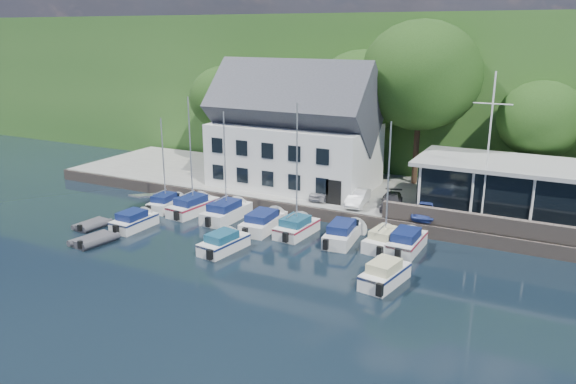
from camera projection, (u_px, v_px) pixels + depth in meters
name	position (u px, v px, depth m)	size (l,w,h in m)	color
ground	(276.00, 278.00, 33.87)	(180.00, 180.00, 0.00)	black
quay	(371.00, 197.00, 48.68)	(60.00, 13.00, 1.00)	#989893
quay_face	(344.00, 218.00, 43.13)	(60.00, 0.30, 1.00)	#665951
hillside	(471.00, 74.00, 84.63)	(160.00, 75.00, 16.00)	#2C5821
field_patch	(539.00, 18.00, 85.69)	(50.00, 30.00, 0.30)	#606834
harbor_building	(294.00, 137.00, 49.55)	(14.40, 8.20, 8.70)	white
club_pavilion	(507.00, 188.00, 41.87)	(13.20, 7.20, 4.10)	black
seawall	(512.00, 227.00, 37.90)	(18.00, 0.50, 1.20)	#665951
gangway	(158.00, 202.00, 48.80)	(1.20, 6.00, 1.40)	#B8B7BC
car_silver	(322.00, 190.00, 46.52)	(1.50, 3.72, 1.27)	silver
car_white	(358.00, 198.00, 44.57)	(1.31, 3.75, 1.23)	silver
car_dgrey	(391.00, 201.00, 43.79)	(1.57, 3.87, 1.12)	#303035
car_blue	(426.00, 209.00, 41.72)	(1.35, 3.42, 1.17)	#304392
flagpole	(488.00, 151.00, 38.72)	(2.59, 0.20, 10.80)	white
tree_0	(225.00, 115.00, 58.27)	(7.28, 7.28, 9.95)	#1A3810
tree_1	(286.00, 115.00, 55.42)	(7.82, 7.82, 10.69)	#1A3810
tree_2	(361.00, 114.00, 52.06)	(8.62, 8.62, 11.79)	#1A3810
tree_3	(419.00, 104.00, 49.17)	(10.53, 10.53, 14.39)	#1A3810
tree_4	(539.00, 139.00, 46.08)	(7.01, 7.01, 9.58)	#1A3810
boat_r1_0	(163.00, 161.00, 45.80)	(1.77, 5.18, 8.30)	silver
boat_r1_1	(191.00, 158.00, 44.68)	(2.05, 6.62, 9.18)	silver
boat_r1_2	(225.00, 161.00, 43.15)	(2.20, 6.78, 9.42)	silver
boat_r1_3	(264.00, 220.00, 42.03)	(2.12, 6.52, 1.44)	silver
boat_r1_4	(297.00, 177.00, 39.87)	(2.04, 5.51, 8.71)	silver
boat_r1_5	(343.00, 231.00, 39.64)	(1.94, 6.45, 1.49)	silver
boat_r1_6	(388.00, 187.00, 37.50)	(1.89, 5.64, 8.65)	silver
boat_r1_7	(407.00, 240.00, 37.91)	(1.96, 5.90, 1.54)	silver
boat_r2_0	(134.00, 219.00, 42.25)	(1.94, 5.18, 1.39)	silver
boat_r2_2	(224.00, 241.00, 37.93)	(1.81, 5.45, 1.38)	silver
boat_r2_4	(385.00, 272.00, 32.92)	(1.80, 5.39, 1.52)	silver
dinghy_0	(92.00, 224.00, 42.47)	(1.65, 2.76, 0.64)	#3B3B40
dinghy_1	(94.00, 239.00, 39.28)	(1.88, 3.13, 0.73)	#3B3B40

